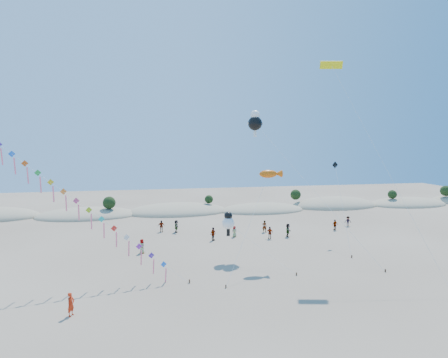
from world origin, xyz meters
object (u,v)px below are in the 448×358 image
kite_train (14,156)px  flyer_foreground (71,304)px  fish_kite (271,174)px  parafoil_kite (333,68)px

kite_train → flyer_foreground: (6.03, -7.83, -10.97)m
kite_train → fish_kite: size_ratio=2.92×
flyer_foreground → kite_train: bearing=64.7°
fish_kite → flyer_foreground: bearing=-152.2°
parafoil_kite → fish_kite: bearing=-179.8°
kite_train → parafoil_kite: 33.46m
kite_train → flyer_foreground: 14.77m
kite_train → parafoil_kite: size_ratio=1.34×
fish_kite → parafoil_kite: parafoil_kite is taller
kite_train → fish_kite: kite_train is taller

